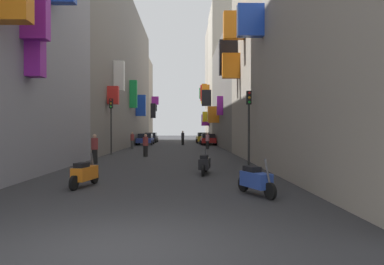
% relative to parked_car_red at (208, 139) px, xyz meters
% --- Properties ---
extents(ground_plane, '(140.00, 140.00, 0.00)m').
position_rel_parked_car_red_xyz_m(ground_plane, '(-4.01, -7.50, -0.74)').
color(ground_plane, '#2D2D30').
extents(building_left_mid_a, '(7.23, 36.14, 17.17)m').
position_rel_parked_car_red_xyz_m(building_left_mid_a, '(-12.00, -2.82, 7.84)').
color(building_left_mid_a, slate).
rests_on(building_left_mid_a, ground).
extents(building_left_mid_b, '(7.28, 7.25, 14.18)m').
position_rel_parked_car_red_xyz_m(building_left_mid_b, '(-11.99, 18.88, 6.35)').
color(building_left_mid_b, '#9E9384').
rests_on(building_left_mid_b, ground).
extents(building_right_near, '(7.38, 22.85, 14.34)m').
position_rel_parked_car_red_xyz_m(building_right_near, '(3.98, -26.06, 6.43)').
color(building_right_near, '#9E9384').
rests_on(building_right_near, ground).
extents(building_right_mid_a, '(7.28, 20.10, 12.01)m').
position_rel_parked_car_red_xyz_m(building_right_mid_a, '(3.99, -4.61, 5.26)').
color(building_right_mid_a, slate).
rests_on(building_right_mid_a, ground).
extents(building_right_mid_b, '(7.37, 8.71, 20.27)m').
position_rel_parked_car_red_xyz_m(building_right_mid_b, '(3.97, 9.80, 9.38)').
color(building_right_mid_b, '#BCB29E').
rests_on(building_right_mid_b, ground).
extents(building_right_mid_c, '(7.39, 8.34, 19.56)m').
position_rel_parked_car_red_xyz_m(building_right_mid_c, '(3.98, 18.33, 9.04)').
color(building_right_mid_c, '#9E9384').
rests_on(building_right_mid_c, ground).
extents(parked_car_red, '(1.93, 4.48, 1.39)m').
position_rel_parked_car_red_xyz_m(parked_car_red, '(0.00, 0.00, 0.00)').
color(parked_car_red, '#B21E1E').
rests_on(parked_car_red, ground).
extents(parked_car_silver, '(1.86, 4.39, 1.37)m').
position_rel_parked_car_red_xyz_m(parked_car_silver, '(-0.16, 11.92, -0.01)').
color(parked_car_silver, '#B7B7BC').
rests_on(parked_car_silver, ground).
extents(parked_car_blue, '(2.03, 4.09, 1.42)m').
position_rel_parked_car_red_xyz_m(parked_car_blue, '(-7.88, 0.17, 0.01)').
color(parked_car_blue, navy).
rests_on(parked_car_blue, ground).
extents(parked_car_yellow, '(1.93, 4.41, 1.50)m').
position_rel_parked_car_red_xyz_m(parked_car_yellow, '(-0.31, 5.30, 0.05)').
color(parked_car_yellow, gold).
rests_on(parked_car_yellow, ground).
extents(parked_car_black, '(1.90, 4.46, 1.46)m').
position_rel_parked_car_red_xyz_m(parked_car_black, '(-7.94, 7.86, 0.03)').
color(parked_car_black, black).
rests_on(parked_car_black, ground).
extents(scooter_blue, '(0.84, 1.79, 1.13)m').
position_rel_parked_car_red_xyz_m(scooter_blue, '(-0.81, -32.94, -0.28)').
color(scooter_blue, '#2D4CAD').
rests_on(scooter_blue, ground).
extents(scooter_black, '(0.61, 1.99, 1.13)m').
position_rel_parked_car_red_xyz_m(scooter_black, '(-2.06, -28.06, -0.28)').
color(scooter_black, black).
rests_on(scooter_black, ground).
extents(scooter_orange, '(0.67, 1.91, 1.13)m').
position_rel_parked_car_red_xyz_m(scooter_orange, '(-6.36, -31.34, -0.28)').
color(scooter_orange, orange).
rests_on(scooter_orange, ground).
extents(pedestrian_crossing, '(0.38, 0.38, 1.64)m').
position_rel_parked_car_red_xyz_m(pedestrian_crossing, '(-0.66, -8.99, 0.07)').
color(pedestrian_crossing, black).
rests_on(pedestrian_crossing, ground).
extents(pedestrian_near_left, '(0.53, 0.53, 1.63)m').
position_rel_parked_car_red_xyz_m(pedestrian_near_left, '(-5.74, -18.44, 0.07)').
color(pedestrian_near_left, black).
rests_on(pedestrian_near_left, ground).
extents(pedestrian_near_right, '(0.51, 0.51, 1.77)m').
position_rel_parked_car_red_xyz_m(pedestrian_near_right, '(-3.16, -0.66, 0.14)').
color(pedestrian_near_right, black).
rests_on(pedestrian_near_right, ground).
extents(pedestrian_mid_street, '(0.45, 0.45, 1.69)m').
position_rel_parked_car_red_xyz_m(pedestrian_mid_street, '(-8.06, -23.49, 0.11)').
color(pedestrian_mid_street, black).
rests_on(pedestrian_mid_street, ground).
extents(pedestrian_far_away, '(0.39, 0.39, 1.68)m').
position_rel_parked_car_red_xyz_m(pedestrian_far_away, '(-8.26, -8.09, 0.10)').
color(pedestrian_far_away, '#3E3E3E').
rests_on(pedestrian_far_away, ground).
extents(traffic_light_near_corner, '(0.26, 0.34, 4.09)m').
position_rel_parked_car_red_xyz_m(traffic_light_near_corner, '(0.62, -24.22, 2.06)').
color(traffic_light_near_corner, '#2D2D2D').
rests_on(traffic_light_near_corner, ground).
extents(traffic_light_far_corner, '(0.26, 0.34, 4.34)m').
position_rel_parked_car_red_xyz_m(traffic_light_far_corner, '(-8.62, -16.43, 2.21)').
color(traffic_light_far_corner, '#2D2D2D').
rests_on(traffic_light_far_corner, ground).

